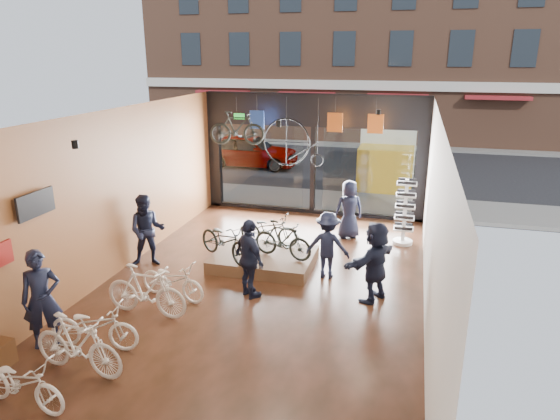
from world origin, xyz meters
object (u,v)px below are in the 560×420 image
at_px(display_bike_right, 269,229).
at_px(display_platform, 264,259).
at_px(street_car, 249,150).
at_px(floor_bike_0, 21,382).
at_px(customer_3, 328,245).
at_px(floor_bike_2, 94,326).
at_px(box_truck, 389,151).
at_px(customer_4, 349,209).
at_px(customer_2, 250,259).
at_px(floor_bike_4, 172,280).
at_px(display_bike_left, 225,241).
at_px(sunglasses_rack, 405,212).
at_px(penny_farthing, 296,144).
at_px(customer_1, 147,231).
at_px(floor_bike_3, 146,291).
at_px(hung_bike, 237,128).
at_px(customer_0, 42,299).
at_px(customer_5, 375,262).
at_px(display_bike_mid, 283,240).
at_px(floor_bike_1, 77,345).

bearing_deg(display_bike_right, display_platform, -169.97).
relative_size(street_car, floor_bike_0, 2.83).
bearing_deg(customer_3, floor_bike_2, 49.83).
height_order(box_truck, customer_4, box_truck).
xyz_separation_m(floor_bike_0, customer_2, (2.10, 4.18, 0.45)).
relative_size(floor_bike_4, display_bike_right, 1.02).
bearing_deg(customer_3, display_platform, -8.09).
relative_size(display_bike_left, sunglasses_rack, 0.97).
height_order(floor_bike_0, sunglasses_rack, sunglasses_rack).
xyz_separation_m(box_truck, floor_bike_2, (-4.19, -13.71, -0.79)).
height_order(street_car, penny_farthing, penny_farthing).
distance_m(display_platform, customer_1, 2.90).
height_order(floor_bike_3, hung_bike, hung_bike).
distance_m(customer_0, customer_1, 3.64).
distance_m(customer_1, customer_5, 5.47).
relative_size(display_platform, display_bike_mid, 1.59).
bearing_deg(customer_4, floor_bike_4, 30.45).
height_order(customer_2, penny_farthing, penny_farthing).
bearing_deg(customer_2, street_car, -29.78).
xyz_separation_m(floor_bike_3, customer_0, (-1.18, -1.42, 0.37)).
relative_size(display_bike_right, customer_0, 0.86).
xyz_separation_m(floor_bike_2, customer_2, (2.01, 2.56, 0.44)).
bearing_deg(display_bike_left, floor_bike_4, -168.09).
height_order(floor_bike_2, sunglasses_rack, sunglasses_rack).
xyz_separation_m(display_bike_mid, customer_3, (1.10, -0.15, 0.03)).
relative_size(display_platform, customer_5, 1.39).
xyz_separation_m(display_bike_left, customer_5, (3.53, -0.57, 0.10)).
distance_m(customer_1, penny_farthing, 4.86).
distance_m(floor_bike_1, floor_bike_3, 1.98).
height_order(street_car, customer_4, customer_4).
bearing_deg(hung_bike, sunglasses_rack, -102.92).
bearing_deg(display_bike_right, floor_bike_4, 160.00).
height_order(customer_3, customer_4, customer_4).
xyz_separation_m(customer_3, customer_5, (1.14, -0.86, 0.08)).
relative_size(customer_1, penny_farthing, 1.04).
relative_size(floor_bike_1, customer_1, 0.96).
height_order(street_car, floor_bike_1, street_car).
bearing_deg(floor_bike_4, floor_bike_3, 179.20).
height_order(box_truck, penny_farthing, penny_farthing).
relative_size(floor_bike_3, hung_bike, 1.11).
bearing_deg(customer_4, customer_3, 61.57).
height_order(display_platform, customer_0, customer_0).
xyz_separation_m(floor_bike_1, display_bike_right, (1.57, 5.55, 0.20)).
bearing_deg(customer_3, display_bike_left, 7.41).
distance_m(box_truck, display_bike_right, 9.20).
height_order(display_platform, customer_1, customer_1).
distance_m(floor_bike_4, customer_0, 2.62).
bearing_deg(street_car, customer_3, -152.94).
bearing_deg(floor_bike_2, customer_4, -34.48).
bearing_deg(display_platform, street_car, 110.31).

